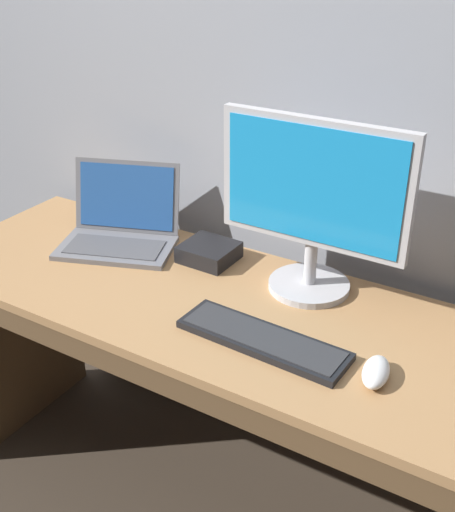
# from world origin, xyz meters

# --- Properties ---
(ground_plane) EXTENTS (14.00, 14.00, 0.00)m
(ground_plane) POSITION_xyz_m (0.00, 0.00, 0.00)
(ground_plane) COLOR #382D23
(back_wall) EXTENTS (5.03, 0.04, 2.69)m
(back_wall) POSITION_xyz_m (0.00, 0.38, 1.34)
(back_wall) COLOR gray
(back_wall) RESTS_ON ground
(desk) EXTENTS (1.62, 0.60, 0.78)m
(desk) POSITION_xyz_m (0.00, -0.01, 0.52)
(desk) COLOR #A87A4C
(desk) RESTS_ON ground
(laptop_space_gray) EXTENTS (0.41, 0.36, 0.24)m
(laptop_space_gray) POSITION_xyz_m (-0.36, 0.12, 0.83)
(laptop_space_gray) COLOR slate
(laptop_space_gray) RESTS_ON desk
(external_monitor) EXTENTS (0.51, 0.22, 0.48)m
(external_monitor) POSITION_xyz_m (0.25, 0.17, 1.04)
(external_monitor) COLOR #B7B7BC
(external_monitor) RESTS_ON desk
(wired_keyboard) EXTENTS (0.43, 0.14, 0.02)m
(wired_keyboard) POSITION_xyz_m (0.27, -0.11, 0.79)
(wired_keyboard) COLOR black
(wired_keyboard) RESTS_ON desk
(computer_mouse) EXTENTS (0.08, 0.13, 0.04)m
(computer_mouse) POSITION_xyz_m (0.54, -0.10, 0.80)
(computer_mouse) COLOR white
(computer_mouse) RESTS_ON desk
(external_drive_box) EXTENTS (0.15, 0.15, 0.05)m
(external_drive_box) POSITION_xyz_m (-0.07, 0.18, 0.81)
(external_drive_box) COLOR black
(external_drive_box) RESTS_ON desk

